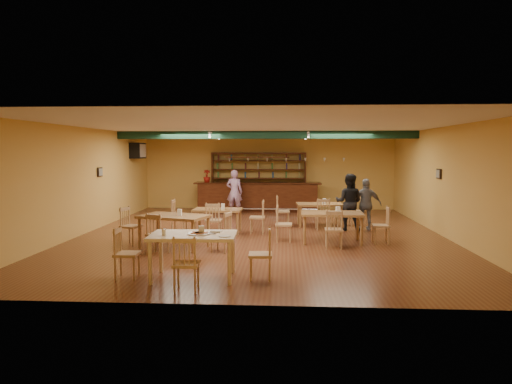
# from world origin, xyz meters

# --- Properties ---
(floor) EXTENTS (12.00, 12.00, 0.00)m
(floor) POSITION_xyz_m (0.00, 0.00, 0.00)
(floor) COLOR #592C19
(floor) RESTS_ON ground
(ceiling_beam) EXTENTS (10.00, 0.30, 0.25)m
(ceiling_beam) POSITION_xyz_m (0.00, 2.80, 2.87)
(ceiling_beam) COLOR black
(ceiling_beam) RESTS_ON ceiling
(track_rail_left) EXTENTS (0.05, 2.50, 0.05)m
(track_rail_left) POSITION_xyz_m (-1.80, 3.40, 2.94)
(track_rail_left) COLOR silver
(track_rail_left) RESTS_ON ceiling
(track_rail_right) EXTENTS (0.05, 2.50, 0.05)m
(track_rail_right) POSITION_xyz_m (1.40, 3.40, 2.94)
(track_rail_right) COLOR silver
(track_rail_right) RESTS_ON ceiling
(ac_unit) EXTENTS (0.34, 0.70, 0.48)m
(ac_unit) POSITION_xyz_m (-4.80, 4.20, 2.35)
(ac_unit) COLOR silver
(ac_unit) RESTS_ON wall_left
(picture_left) EXTENTS (0.04, 0.34, 0.28)m
(picture_left) POSITION_xyz_m (-4.97, 1.00, 1.70)
(picture_left) COLOR black
(picture_left) RESTS_ON wall_left
(picture_right) EXTENTS (0.04, 0.34, 0.28)m
(picture_right) POSITION_xyz_m (4.97, 0.50, 1.70)
(picture_right) COLOR black
(picture_right) RESTS_ON wall_right
(bar_counter) EXTENTS (4.87, 0.85, 1.13)m
(bar_counter) POSITION_xyz_m (-0.40, 5.15, 0.56)
(bar_counter) COLOR #34120A
(bar_counter) RESTS_ON ground
(back_bar_hutch) EXTENTS (3.77, 0.40, 2.28)m
(back_bar_hutch) POSITION_xyz_m (-0.40, 5.78, 1.14)
(back_bar_hutch) COLOR #34120A
(back_bar_hutch) RESTS_ON ground
(poinsettia) EXTENTS (0.35, 0.35, 0.48)m
(poinsettia) POSITION_xyz_m (-2.38, 5.15, 1.37)
(poinsettia) COLOR maroon
(poinsettia) RESTS_ON bar_counter
(dining_table_a) EXTENTS (1.39, 0.86, 0.69)m
(dining_table_a) POSITION_xyz_m (-1.26, 0.32, 0.34)
(dining_table_a) COLOR brown
(dining_table_a) RESTS_ON ground
(dining_table_b) EXTENTS (1.46, 0.94, 0.70)m
(dining_table_b) POSITION_xyz_m (1.74, 1.73, 0.35)
(dining_table_b) COLOR brown
(dining_table_b) RESTS_ON ground
(dining_table_c) EXTENTS (1.80, 1.38, 0.80)m
(dining_table_c) POSITION_xyz_m (-2.00, -1.88, 0.40)
(dining_table_c) COLOR brown
(dining_table_c) RESTS_ON ground
(dining_table_d) EXTENTS (1.58, 0.98, 0.78)m
(dining_table_d) POSITION_xyz_m (1.86, -0.98, 0.39)
(dining_table_d) COLOR brown
(dining_table_d) RESTS_ON ground
(near_table) EXTENTS (1.59, 1.05, 0.83)m
(near_table) POSITION_xyz_m (-1.00, -4.57, 0.42)
(near_table) COLOR beige
(near_table) RESTS_ON ground
(pizza_tray) EXTENTS (0.51, 0.51, 0.01)m
(pizza_tray) POSITION_xyz_m (-0.89, -4.57, 0.84)
(pizza_tray) COLOR silver
(pizza_tray) RESTS_ON near_table
(parmesan_shaker) EXTENTS (0.08, 0.08, 0.11)m
(parmesan_shaker) POSITION_xyz_m (-1.50, -4.74, 0.89)
(parmesan_shaker) COLOR #EAE5C6
(parmesan_shaker) RESTS_ON near_table
(napkin_stack) EXTENTS (0.22, 0.17, 0.03)m
(napkin_stack) POSITION_xyz_m (-0.61, -4.35, 0.85)
(napkin_stack) COLOR white
(napkin_stack) RESTS_ON near_table
(pizza_server) EXTENTS (0.31, 0.26, 0.00)m
(pizza_server) POSITION_xyz_m (-0.73, -4.52, 0.85)
(pizza_server) COLOR silver
(pizza_server) RESTS_ON pizza_tray
(side_plate) EXTENTS (0.23, 0.23, 0.01)m
(side_plate) POSITION_xyz_m (-0.39, -4.80, 0.84)
(side_plate) COLOR white
(side_plate) RESTS_ON near_table
(patron_bar) EXTENTS (0.64, 0.45, 1.65)m
(patron_bar) POSITION_xyz_m (-1.22, 4.33, 0.82)
(patron_bar) COLOR #A354B6
(patron_bar) RESTS_ON ground
(patron_right_a) EXTENTS (0.95, 0.83, 1.67)m
(patron_right_a) POSITION_xyz_m (2.54, 0.93, 0.84)
(patron_right_a) COLOR black
(patron_right_a) RESTS_ON ground
(patron_right_b) EXTENTS (0.90, 0.38, 1.53)m
(patron_right_b) POSITION_xyz_m (3.06, 1.02, 0.76)
(patron_right_b) COLOR gray
(patron_right_b) RESTS_ON ground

